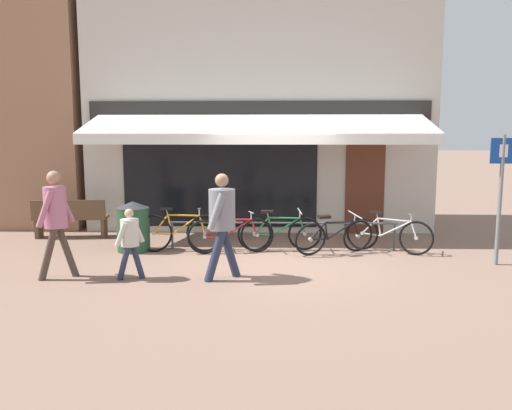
{
  "coord_description": "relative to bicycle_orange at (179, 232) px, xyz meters",
  "views": [
    {
      "loc": [
        -0.03,
        -8.84,
        2.24
      ],
      "look_at": [
        -0.31,
        -0.06,
        1.05
      ],
      "focal_mm": 35.0,
      "sensor_mm": 36.0,
      "label": 1
    }
  ],
  "objects": [
    {
      "name": "ground_plane",
      "position": [
        1.86,
        -0.79,
        -0.39
      ],
      "size": [
        160.0,
        160.0,
        0.0
      ],
      "primitive_type": "plane",
      "color": "#846656"
    },
    {
      "name": "litter_bin",
      "position": [
        -0.92,
        0.02,
        0.11
      ],
      "size": [
        0.65,
        0.65,
        0.99
      ],
      "color": "#23472D",
      "rests_on": "ground_plane"
    },
    {
      "name": "pedestrian_second_adult",
      "position": [
        -1.59,
        -1.95,
        0.67
      ],
      "size": [
        0.57,
        0.61,
        1.74
      ],
      "rotation": [
        0.0,
        0.0,
        3.26
      ],
      "color": "#47382D",
      "rests_on": "ground_plane"
    },
    {
      "name": "park_bench",
      "position": [
        -2.69,
        1.27,
        0.07
      ],
      "size": [
        1.64,
        0.62,
        0.87
      ],
      "rotation": [
        0.0,
        0.0,
        0.11
      ],
      "color": "brown",
      "rests_on": "ground_plane"
    },
    {
      "name": "bicycle_orange",
      "position": [
        0.0,
        0.0,
        0.0
      ],
      "size": [
        1.75,
        0.52,
        0.9
      ],
      "rotation": [
        -0.13,
        0.0,
        0.06
      ],
      "color": "black",
      "rests_on": "ground_plane"
    },
    {
      "name": "pedestrian_adult",
      "position": [
        1.05,
        -1.91,
        0.63
      ],
      "size": [
        0.58,
        0.73,
        1.7
      ],
      "rotation": [
        0.0,
        0.0,
        3.28
      ],
      "color": "#282D47",
      "rests_on": "ground_plane"
    },
    {
      "name": "bicycle_black",
      "position": [
        3.04,
        -0.12,
        -0.04
      ],
      "size": [
        1.61,
        0.74,
        0.81
      ],
      "rotation": [
        0.15,
        0.0,
        0.37
      ],
      "color": "black",
      "rests_on": "ground_plane"
    },
    {
      "name": "pedestrian_child",
      "position": [
        -0.41,
        -1.96,
        0.29
      ],
      "size": [
        0.44,
        0.4,
        1.15
      ],
      "rotation": [
        0.0,
        0.0,
        2.95
      ],
      "color": "#282D47",
      "rests_on": "ground_plane"
    },
    {
      "name": "bicycle_green",
      "position": [
        1.98,
        0.12,
        -0.02
      ],
      "size": [
        1.69,
        0.52,
        0.83
      ],
      "rotation": [
        0.07,
        0.0,
        0.09
      ],
      "color": "black",
      "rests_on": "ground_plane"
    },
    {
      "name": "bike_rack_rail",
      "position": [
        2.04,
        0.2,
        0.1
      ],
      "size": [
        4.55,
        0.04,
        0.57
      ],
      "color": "#47494F",
      "rests_on": "ground_plane"
    },
    {
      "name": "parking_sign",
      "position": [
        5.81,
        -0.86,
        1.02
      ],
      "size": [
        0.44,
        0.07,
        2.29
      ],
      "color": "slate",
      "rests_on": "ground_plane"
    },
    {
      "name": "bicycle_red",
      "position": [
        1.03,
        -0.09,
        -0.03
      ],
      "size": [
        1.69,
        0.6,
        0.82
      ],
      "rotation": [
        -0.08,
        0.0,
        0.2
      ],
      "color": "black",
      "rests_on": "ground_plane"
    },
    {
      "name": "shop_front",
      "position": [
        1.51,
        3.51,
        2.85
      ],
      "size": [
        8.26,
        4.61,
        6.5
      ],
      "color": "beige",
      "rests_on": "ground_plane"
    },
    {
      "name": "bicycle_silver",
      "position": [
        4.13,
        0.09,
        -0.04
      ],
      "size": [
        1.6,
        0.87,
        0.82
      ],
      "rotation": [
        -0.14,
        0.0,
        -0.45
      ],
      "color": "black",
      "rests_on": "ground_plane"
    }
  ]
}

